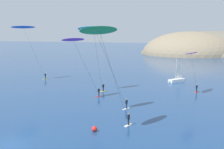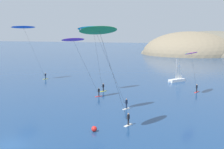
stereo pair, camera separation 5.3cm
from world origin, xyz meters
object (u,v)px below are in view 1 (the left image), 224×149
(marker_buoy, at_px, (94,129))
(kitesurfer_magenta, at_px, (192,56))
(kitesurfer_purple, at_px, (76,45))
(kitesurfer_pink, at_px, (94,33))
(kitesurfer_green, at_px, (102,37))
(kitesurfer_blue, at_px, (25,30))
(sailboat_near, at_px, (176,79))
(kitesurfer_cyan, at_px, (98,35))

(marker_buoy, bearing_deg, kitesurfer_magenta, 68.53)
(marker_buoy, bearing_deg, kitesurfer_purple, 123.71)
(kitesurfer_purple, xyz_separation_m, kitesurfer_pink, (0.35, 7.47, 2.11))
(kitesurfer_green, bearing_deg, kitesurfer_blue, 137.34)
(kitesurfer_green, distance_m, marker_buoy, 11.54)
(kitesurfer_magenta, bearing_deg, sailboat_near, 107.13)
(kitesurfer_purple, distance_m, kitesurfer_magenta, 22.51)
(kitesurfer_purple, bearing_deg, kitesurfer_green, -54.33)
(kitesurfer_green, bearing_deg, sailboat_near, 84.19)
(kitesurfer_green, distance_m, kitesurfer_pink, 24.40)
(kitesurfer_cyan, bearing_deg, kitesurfer_purple, 134.92)
(sailboat_near, relative_size, marker_buoy, 8.14)
(sailboat_near, height_order, kitesurfer_blue, kitesurfer_blue)
(kitesurfer_blue, height_order, kitesurfer_magenta, kitesurfer_blue)
(kitesurfer_magenta, distance_m, marker_buoy, 28.23)
(kitesurfer_purple, bearing_deg, kitesurfer_magenta, 31.64)
(kitesurfer_pink, distance_m, marker_buoy, 25.69)
(kitesurfer_green, relative_size, kitesurfer_blue, 0.94)
(kitesurfer_blue, bearing_deg, kitesurfer_cyan, -37.37)
(kitesurfer_magenta, bearing_deg, kitesurfer_cyan, -123.09)
(kitesurfer_magenta, bearing_deg, kitesurfer_green, -107.85)
(kitesurfer_purple, height_order, marker_buoy, kitesurfer_purple)
(sailboat_near, distance_m, kitesurfer_cyan, 35.62)
(kitesurfer_purple, relative_size, marker_buoy, 16.27)
(sailboat_near, height_order, kitesurfer_purple, kitesurfer_purple)
(kitesurfer_purple, bearing_deg, marker_buoy, -56.29)
(kitesurfer_pink, relative_size, kitesurfer_magenta, 1.56)
(kitesurfer_green, xyz_separation_m, kitesurfer_magenta, (8.51, 26.44, -4.05))
(kitesurfer_purple, relative_size, kitesurfer_magenta, 1.33)
(kitesurfer_pink, height_order, kitesurfer_magenta, kitesurfer_pink)
(kitesurfer_blue, xyz_separation_m, marker_buoy, (30.17, -28.07, -12.38))
(kitesurfer_green, xyz_separation_m, kitesurfer_blue, (-31.63, 29.15, 0.98))
(kitesurfer_pink, relative_size, marker_buoy, 19.12)
(kitesurfer_purple, relative_size, kitesurfer_cyan, 0.86)
(kitesurfer_cyan, bearing_deg, kitesurfer_green, -64.87)
(kitesurfer_blue, relative_size, kitesurfer_magenta, 1.62)
(kitesurfer_green, height_order, kitesurfer_pink, kitesurfer_pink)
(kitesurfer_purple, distance_m, kitesurfer_green, 18.17)
(kitesurfer_purple, height_order, kitesurfer_green, kitesurfer_green)
(sailboat_near, bearing_deg, marker_buoy, -98.05)
(kitesurfer_blue, distance_m, marker_buoy, 43.03)
(kitesurfer_pink, distance_m, kitesurfer_cyan, 15.81)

